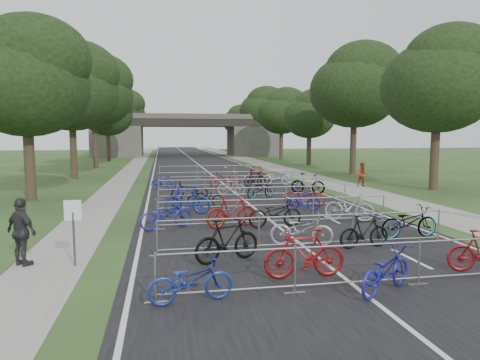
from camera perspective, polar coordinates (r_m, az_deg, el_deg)
The scene contains 54 objects.
ground at distance 10.59m, azimuth 15.45°, elevation -13.84°, with size 200.00×200.00×0.00m, color #26431D.
road at distance 59.21m, azimuth -6.15°, elevation 2.53°, with size 11.00×140.00×0.01m, color black.
sidewalk_right at distance 60.34m, azimuth 1.45°, elevation 2.62°, with size 3.00×140.00×0.01m, color gray.
sidewalk_left at distance 59.12m, azimuth -13.42°, elevation 2.39°, with size 2.00×140.00×0.01m, color gray.
lane_markings at distance 59.21m, azimuth -6.15°, elevation 2.52°, with size 0.12×140.00×0.00m, color silver.
overpass_bridge at distance 74.07m, azimuth -7.07°, elevation 5.94°, with size 31.00×8.00×7.05m.
park_sign at distance 12.38m, azimuth -21.35°, elevation -5.07°, with size 0.45×0.06×1.83m.
tree_left_0 at distance 25.98m, azimuth -26.52°, elevation 11.86°, with size 6.72×6.72×10.25m.
tree_right_0 at distance 30.61m, azimuth 25.15°, elevation 11.75°, with size 7.17×7.17×10.93m.
tree_left_1 at distance 37.70m, azimuth -21.48°, elevation 11.29°, with size 7.56×7.56×11.53m.
tree_right_1 at distance 41.05m, azimuth 15.23°, elevation 11.87°, with size 8.18×8.18×12.47m.
tree_left_2 at distance 49.57m, azimuth -18.84°, elevation 10.96°, with size 8.40×8.40×12.81m.
tree_right_2 at distance 51.97m, azimuth 9.38°, elevation 8.56°, with size 6.16×6.16×9.39m.
tree_left_3 at distance 61.33m, azimuth -17.16°, elevation 8.48°, with size 6.72×6.72×10.25m.
tree_right_3 at distance 63.43m, azimuth 5.68°, elevation 9.01°, with size 7.17×7.17×10.93m.
tree_left_4 at distance 73.29m, azimuth -16.09°, elevation 8.70°, with size 7.56×7.56×11.53m.
tree_right_4 at distance 75.07m, azimuth 3.11°, elevation 9.31°, with size 8.18×8.18×12.47m.
tree_left_5 at distance 85.27m, azimuth -15.31°, elevation 8.85°, with size 8.40×8.40×12.81m.
tree_right_5 at distance 86.69m, azimuth 1.23°, elevation 7.58°, with size 6.16×6.16×9.39m.
tree_left_6 at distance 97.16m, azimuth -14.69°, elevation 7.54°, with size 6.72×6.72×10.25m.
tree_right_6 at distance 98.50m, azimuth -0.20°, elevation 7.96°, with size 7.17×7.17×10.93m.
barrier_row_0 at distance 10.42m, azimuth 15.54°, elevation -11.02°, with size 9.70×0.08×1.10m.
barrier_row_1 at distance 13.64m, azimuth 8.87°, elevation -6.83°, with size 9.70×0.08×1.10m.
barrier_row_2 at distance 17.00m, azimuth 4.85°, elevation -4.22°, with size 9.70×0.08×1.10m.
barrier_row_3 at distance 20.65m, azimuth 2.06°, elevation -2.39°, with size 9.70×0.08×1.10m.
barrier_row_4 at distance 24.53m, azimuth 0.04°, elevation -1.05°, with size 9.70×0.08×1.10m.
barrier_row_5 at distance 29.43m, azimuth -1.74°, elevation 0.12°, with size 9.70×0.08×1.10m.
barrier_row_6 at distance 35.35m, azimuth -3.21°, elevation 1.10°, with size 9.70×0.08×1.10m.
bike_0 at distance 9.36m, azimuth -6.59°, elevation -13.20°, with size 0.64×1.84×0.97m, color navy.
bike_1 at distance 10.88m, azimuth 8.60°, elevation -9.70°, with size 0.59×2.08×1.25m, color maroon.
bike_2 at distance 10.38m, azimuth 18.84°, elevation -11.34°, with size 0.69×1.98×1.04m, color #1D1FA0.
bike_4 at distance 12.11m, azimuth -1.71°, elevation -8.09°, with size 0.57×2.03×1.22m, color black.
bike_5 at distance 13.98m, azimuth 8.23°, elevation -6.56°, with size 0.71×2.02×1.06m, color #A1A1A8.
bike_6 at distance 14.10m, azimuth 16.25°, elevation -6.67°, with size 0.49×1.74×1.05m, color black.
bike_7 at distance 15.92m, azimuth 21.61°, elevation -5.27°, with size 0.75×2.14×1.12m, color #919398.
bike_8 at distance 16.50m, azimuth -9.84°, elevation -4.57°, with size 0.74×2.11×1.11m, color #1B2299.
bike_9 at distance 16.50m, azimuth -1.12°, elevation -4.23°, with size 0.59×2.09×1.25m, color maroon.
bike_10 at distance 16.58m, azimuth 4.69°, elevation -4.45°, with size 0.74×2.11×1.11m, color black.
bike_11 at distance 18.25m, azimuth 14.36°, elevation -3.48°, with size 0.57×2.03×1.22m, color #9D9EA5.
bike_12 at distance 19.51m, azimuth -7.03°, elevation -2.67°, with size 0.59×2.10×1.26m, color navy.
bike_13 at distance 21.11m, azimuth -4.58°, elevation -2.38°, with size 0.65×1.85×0.97m, color black.
bike_14 at distance 20.41m, azimuth 8.41°, elevation -2.70°, with size 0.46×1.64×0.98m, color navy.
bike_15 at distance 21.70m, azimuth 8.61°, elevation -2.05°, with size 0.72×2.07×1.09m, color maroon.
bike_16 at distance 23.61m, azimuth -6.72°, elevation -1.39°, with size 0.71×2.04×1.07m, color black.
bike_17 at distance 25.37m, azimuth -1.18°, elevation -0.92°, with size 0.47×1.67×1.00m, color gray.
bike_18 at distance 24.08m, azimuth 2.77°, elevation -1.22°, with size 0.71×2.03×1.07m, color #919398.
bike_19 at distance 26.27m, azimuth 9.04°, elevation -0.49°, with size 0.58×2.07×1.24m, color #919398.
bike_20 at distance 28.73m, azimuth -10.13°, elevation -0.20°, with size 0.47×1.66×1.00m, color navy.
bike_21 at distance 29.27m, azimuth -1.99°, elevation 0.13°, with size 0.75×2.15×1.13m, color maroon.
bike_22 at distance 29.75m, azimuth 1.98°, elevation 0.22°, with size 0.53×1.87×1.13m, color black.
bike_23 at distance 30.68m, azimuth 4.89°, elevation 0.34°, with size 0.72×2.07×1.09m, color #B8B7BF.
bike_27 at distance 36.28m, azimuth 2.30°, elevation 1.14°, with size 0.46×1.62×0.98m, color maroon.
pedestrian_b at distance 30.61m, azimuth 16.04°, elevation 0.67°, with size 0.81×0.63×1.67m, color brown.
pedestrian_c at distance 13.08m, azimuth -27.11°, elevation -6.22°, with size 1.10×0.46×1.87m, color #2B2B2E.
Camera 1 is at (-4.44, -8.94, 3.56)m, focal length 32.00 mm.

